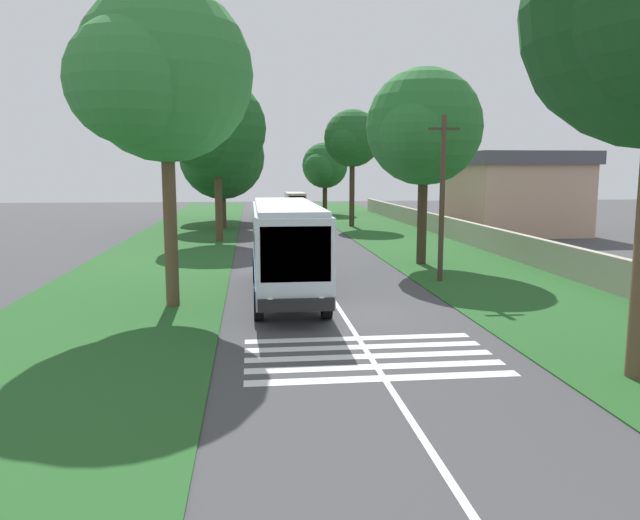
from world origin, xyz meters
The scene contains 21 objects.
ground centered at (0.00, 0.00, 0.00)m, with size 160.00×160.00×0.00m, color #424244.
grass_verge_left centered at (15.00, 8.20, 0.02)m, with size 120.00×8.00×0.04m, color #235623.
grass_verge_right centered at (15.00, -8.20, 0.02)m, with size 120.00×8.00×0.04m, color #235623.
centre_line centered at (15.00, 0.00, 0.00)m, with size 110.00×0.16×0.01m, color silver.
coach_bus centered at (3.61, 1.80, 2.15)m, with size 11.16×2.62×3.73m.
zebra_crossing centered at (-4.71, 0.00, 0.00)m, with size 4.05×6.80×0.01m.
trailing_car_0 centered at (24.53, -1.53, 0.67)m, with size 4.30×1.78×1.43m.
trailing_car_1 centered at (30.41, -2.05, 0.67)m, with size 4.30×1.78×1.43m.
trailing_car_2 centered at (36.07, -1.74, 0.67)m, with size 4.30×1.78×1.43m.
trailing_car_3 centered at (41.30, 1.74, 0.67)m, with size 4.30×1.78×1.43m.
trailing_minibus_0 centered at (49.28, -1.90, 1.55)m, with size 6.00×2.14×2.53m.
roadside_tree_left_0 centered at (23.31, 5.61, 7.76)m, with size 8.19×6.85×11.34m.
roadside_tree_left_1 centered at (42.81, 6.19, 6.77)m, with size 8.85×7.41×10.64m.
roadside_tree_left_2 centered at (33.20, 5.70, 6.00)m, with size 8.56×7.26×9.78m.
roadside_tree_left_3 centered at (2.30, 6.28, 8.21)m, with size 7.57×6.23×11.48m.
roadside_tree_right_0 centered at (50.55, -5.31, 5.43)m, with size 6.63×5.27×8.21m.
roadside_tree_right_1 centered at (33.96, -5.80, 7.71)m, with size 5.69×5.06×10.34m.
roadside_tree_right_3 centered at (11.40, -5.81, 7.11)m, with size 7.17×6.09×10.28m.
utility_pole centered at (6.07, -5.35, 3.87)m, with size 0.24×1.40×7.39m.
roadside_wall centered at (20.00, -11.60, 0.79)m, with size 70.00×0.40×1.51m, color #B2A893.
roadside_building centered at (27.24, -18.07, 3.28)m, with size 10.59×9.24×6.45m.
Camera 1 is at (-20.54, 3.16, 5.01)m, focal length 34.32 mm.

